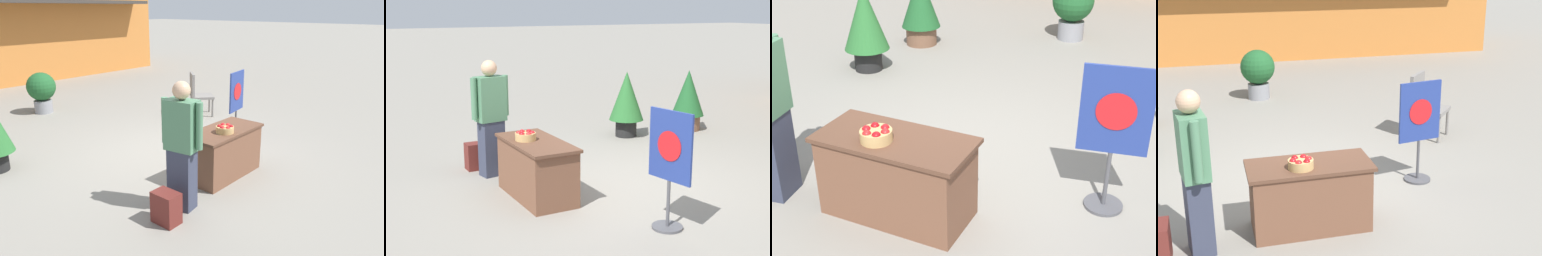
# 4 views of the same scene
# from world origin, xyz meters

# --- Properties ---
(ground_plane) EXTENTS (120.00, 120.00, 0.00)m
(ground_plane) POSITION_xyz_m (0.00, 0.00, 0.00)
(ground_plane) COLOR gray
(display_table) EXTENTS (1.38, 0.65, 0.78)m
(display_table) POSITION_xyz_m (-0.20, -1.25, 0.39)
(display_table) COLOR brown
(display_table) RESTS_ON ground_plane
(apple_basket) EXTENTS (0.28, 0.28, 0.13)m
(apple_basket) POSITION_xyz_m (-0.31, -1.36, 0.84)
(apple_basket) COLOR tan
(apple_basket) RESTS_ON display_table
(poster_board) EXTENTS (0.61, 0.36, 1.39)m
(poster_board) POSITION_xyz_m (1.47, -0.36, 0.77)
(poster_board) COLOR #4C4C51
(poster_board) RESTS_ON ground_plane
(potted_plant_near_left) EXTENTS (0.72, 0.72, 1.04)m
(potted_plant_near_left) POSITION_xyz_m (-0.15, 4.52, 0.61)
(potted_plant_near_left) COLOR gray
(potted_plant_near_left) RESTS_ON ground_plane
(potted_plant_far_left) EXTENTS (0.66, 0.66, 1.25)m
(potted_plant_far_left) POSITION_xyz_m (-2.42, 3.15, 0.67)
(potted_plant_far_left) COLOR brown
(potted_plant_far_left) RESTS_ON ground_plane
(potted_plant_far_right) EXTENTS (0.67, 0.67, 1.28)m
(potted_plant_far_right) POSITION_xyz_m (-2.54, 1.72, 0.73)
(potted_plant_far_right) COLOR black
(potted_plant_far_right) RESTS_ON ground_plane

